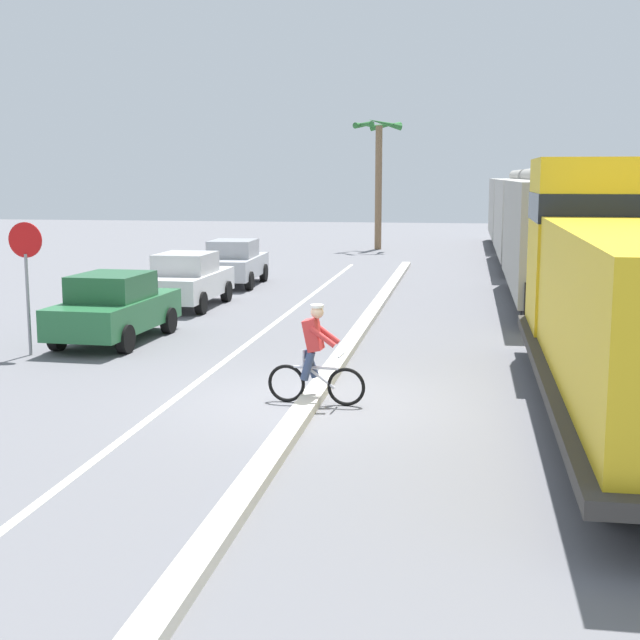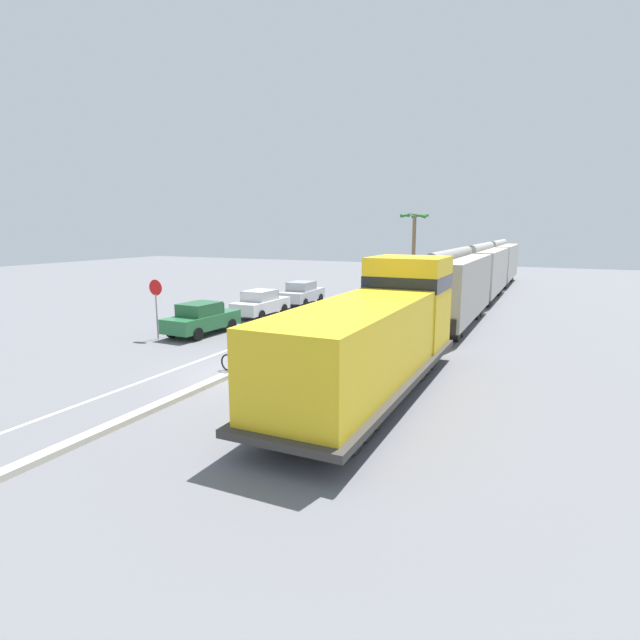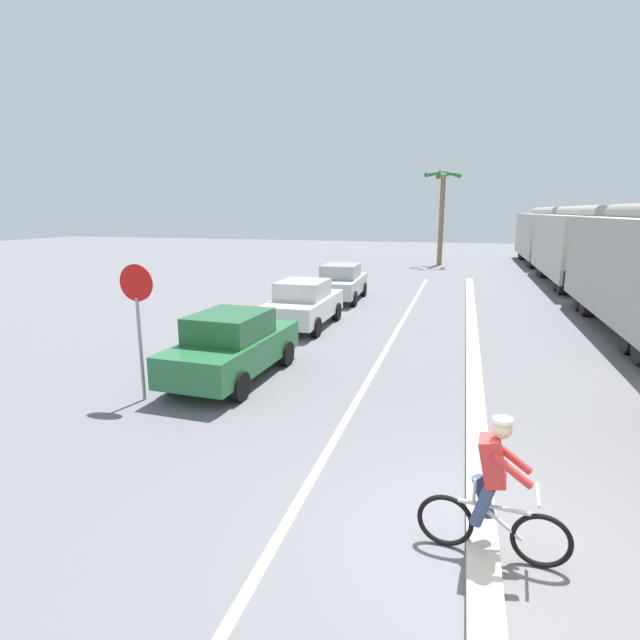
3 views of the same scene
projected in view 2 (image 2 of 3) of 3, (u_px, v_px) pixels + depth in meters
The scene contains 13 objects.
ground_plane at pixel (239, 372), 18.53m from camera, with size 120.00×120.00×0.00m, color slate.
median_curb at pixel (310, 338), 23.85m from camera, with size 0.36×36.00×0.16m, color beige.
lane_stripe at pixel (267, 335), 24.87m from camera, with size 0.14×36.00×0.01m, color silver.
locomotive at pixel (378, 336), 16.29m from camera, with size 3.10×11.61×4.20m.
hopper_car_lead at pixel (450, 288), 27.05m from camera, with size 2.90×10.60×4.18m.
hopper_car_middle at pixel (480, 272), 37.36m from camera, with size 2.90×10.60×4.18m.
hopper_car_trailing at pixel (497, 262), 47.68m from camera, with size 2.90×10.60×4.18m.
parked_car_green at pixel (202, 318), 25.02m from camera, with size 1.96×4.26×1.62m.
parked_car_white at pixel (261, 303), 30.05m from camera, with size 1.86×4.21×1.62m.
parked_car_silver at pixel (302, 293), 34.87m from camera, with size 1.95×4.26×1.62m.
cyclist at pixel (238, 352), 18.27m from camera, with size 1.71×0.49×1.71m.
stop_sign at pixel (156, 298), 23.73m from camera, with size 0.76×0.08×2.88m.
palm_tree_near at pixel (414, 232), 47.42m from camera, with size 2.66×2.65×6.84m.
Camera 2 is at (10.37, -14.87, 5.26)m, focal length 28.00 mm.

